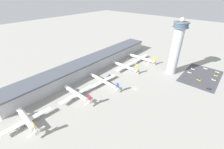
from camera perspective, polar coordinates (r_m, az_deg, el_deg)
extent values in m
plane|color=#9E9B93|center=(166.15, 8.63, -5.33)|extent=(1000.00, 1000.00, 0.00)
cube|color=#B2B2B7|center=(202.05, -8.07, 3.78)|extent=(219.91, 22.00, 14.15)
cube|color=#4C515B|center=(198.77, -8.23, 5.82)|extent=(219.91, 25.00, 1.60)
cylinder|color=#ADB2BC|center=(198.53, 22.92, 7.98)|extent=(11.46, 11.46, 57.26)
cylinder|color=#565B66|center=(190.87, 24.67, 16.05)|extent=(17.31, 17.31, 0.80)
cylinder|color=#334C60|center=(190.39, 24.84, 16.79)|extent=(15.93, 15.93, 4.33)
cylinder|color=#565B66|center=(189.92, 25.01, 17.56)|extent=(17.31, 17.31, 1.00)
sphere|color=white|center=(189.46, 25.21, 18.41)|extent=(4.83, 4.83, 4.83)
cube|color=#424247|center=(217.95, 30.80, -0.50)|extent=(64.00, 40.00, 0.01)
cylinder|color=white|center=(140.21, -29.58, -14.82)|extent=(5.75, 25.47, 4.57)
cone|color=white|center=(151.69, -31.51, -11.73)|extent=(4.76, 4.32, 4.57)
cone|color=white|center=(128.89, -27.14, -18.59)|extent=(4.37, 5.67, 4.11)
cube|color=white|center=(141.10, -29.57, -14.94)|extent=(39.26, 6.22, 0.44)
cylinder|color=#A8A8B2|center=(142.09, -32.71, -16.43)|extent=(2.75, 5.14, 2.51)
cylinder|color=#A8A8B2|center=(143.88, -26.51, -13.78)|extent=(2.75, 5.14, 2.51)
cube|color=orange|center=(124.03, -27.59, -17.02)|extent=(0.43, 2.81, 7.31)
cube|color=white|center=(127.51, -26.92, -18.85)|extent=(12.88, 2.60, 0.24)
cylinder|color=black|center=(151.30, -30.75, -13.41)|extent=(0.28, 0.28, 2.66)
cylinder|color=black|center=(142.71, -27.96, -15.42)|extent=(0.28, 0.28, 2.66)
cylinder|color=black|center=(142.01, -30.39, -16.46)|extent=(0.28, 0.28, 2.66)
cylinder|color=white|center=(153.18, -13.22, -7.17)|extent=(4.01, 30.26, 4.01)
cone|color=white|center=(165.13, -16.82, -4.74)|extent=(4.01, 3.61, 4.01)
cone|color=white|center=(141.88, -8.83, -10.06)|extent=(3.61, 4.82, 3.61)
cube|color=white|center=(154.00, -13.33, -7.28)|extent=(37.93, 4.40, 0.44)
cylinder|color=#A8A8B2|center=(152.10, -15.89, -8.80)|extent=(2.21, 4.41, 2.21)
cylinder|color=#A8A8B2|center=(159.03, -11.23, -6.23)|extent=(2.21, 4.41, 2.21)
cube|color=red|center=(138.03, -8.73, -8.57)|extent=(0.30, 2.80, 6.42)
cube|color=white|center=(140.80, -8.47, -10.17)|extent=(11.24, 2.00, 0.24)
cylinder|color=black|center=(164.78, -16.06, -6.08)|extent=(0.28, 0.28, 2.55)
cylinder|color=black|center=(156.25, -12.22, -7.71)|extent=(0.28, 0.28, 2.55)
cylinder|color=black|center=(153.79, -13.87, -8.63)|extent=(0.28, 0.28, 2.55)
cylinder|color=white|center=(170.44, -3.27, -2.47)|extent=(5.93, 38.47, 3.41)
cone|color=white|center=(184.21, -7.65, -0.05)|extent=(3.61, 3.29, 3.41)
cone|color=white|center=(157.90, 1.98, -5.34)|extent=(3.33, 4.29, 3.07)
cube|color=white|center=(171.24, -3.44, -2.54)|extent=(37.87, 6.87, 0.44)
cylinder|color=#A8A8B2|center=(168.15, -5.65, -3.73)|extent=(2.12, 3.87, 1.88)
cylinder|color=#A8A8B2|center=(176.95, -1.77, -1.73)|extent=(2.12, 3.87, 1.88)
cube|color=navy|center=(154.94, 2.23, -4.12)|extent=(0.48, 2.81, 5.46)
cube|color=white|center=(157.03, 2.31, -5.42)|extent=(9.66, 2.62, 0.24)
cylinder|color=black|center=(183.71, -7.05, -1.09)|extent=(0.28, 0.28, 2.13)
cylinder|color=black|center=(173.25, -2.66, -2.95)|extent=(0.28, 0.28, 2.13)
cylinder|color=black|center=(170.58, -3.83, -3.56)|extent=(0.28, 0.28, 2.13)
cylinder|color=white|center=(201.70, 4.94, 3.12)|extent=(4.73, 30.83, 3.65)
cone|color=white|center=(211.37, 1.32, 4.53)|extent=(3.77, 3.41, 3.65)
cone|color=white|center=(192.78, 9.04, 1.51)|extent=(3.44, 4.50, 3.29)
cube|color=white|center=(202.32, 4.80, 3.01)|extent=(33.15, 5.56, 0.44)
cylinder|color=#A8A8B2|center=(198.51, 3.32, 2.16)|extent=(2.15, 4.09, 2.01)
cylinder|color=#A8A8B2|center=(208.32, 5.76, 3.45)|extent=(2.15, 4.09, 2.01)
cube|color=orange|center=(190.19, 9.36, 2.68)|extent=(0.40, 2.81, 5.84)
cube|color=white|center=(192.01, 9.36, 1.48)|extent=(10.29, 2.36, 0.24)
cylinder|color=black|center=(211.07, 1.89, 3.53)|extent=(0.28, 0.28, 2.70)
cylinder|color=black|center=(204.86, 5.39, 2.54)|extent=(0.28, 0.28, 2.70)
cylinder|color=black|center=(201.23, 4.50, 2.06)|extent=(0.28, 0.28, 2.70)
cylinder|color=white|center=(230.66, 10.88, 6.25)|extent=(3.90, 36.55, 3.75)
cone|color=white|center=(240.27, 6.80, 7.56)|extent=(3.76, 3.39, 3.75)
cone|color=white|center=(222.23, 15.39, 4.77)|extent=(3.39, 4.51, 3.37)
cube|color=white|center=(231.25, 10.71, 6.16)|extent=(37.11, 4.56, 0.44)
cylinder|color=#A8A8B2|center=(225.97, 9.43, 5.39)|extent=(2.08, 4.13, 2.06)
cylinder|color=#A8A8B2|center=(238.41, 11.46, 6.52)|extent=(2.08, 4.13, 2.06)
cube|color=orange|center=(219.96, 15.77, 5.85)|extent=(0.31, 2.80, 5.99)
cube|color=white|center=(221.59, 15.70, 4.76)|extent=(10.50, 2.05, 0.24)
cylinder|color=black|center=(240.04, 7.32, 6.66)|extent=(0.28, 0.28, 2.77)
cylinder|color=black|center=(234.02, 11.15, 5.70)|extent=(0.28, 0.28, 2.77)
cylinder|color=black|center=(229.83, 10.48, 5.32)|extent=(0.28, 0.28, 2.77)
cube|color=black|center=(229.53, 14.12, 4.49)|extent=(5.70, 3.75, 0.12)
cube|color=silver|center=(229.24, 14.14, 4.65)|extent=(6.68, 4.17, 1.51)
cube|color=#232D38|center=(228.27, 14.07, 4.93)|extent=(2.43, 2.48, 1.23)
cube|color=black|center=(184.97, -1.13, -0.98)|extent=(5.47, 3.19, 0.12)
cube|color=#195699|center=(184.60, -1.13, -0.79)|extent=(6.44, 3.47, 1.58)
cube|color=#232D38|center=(184.19, -0.98, -0.34)|extent=(2.20, 2.36, 1.29)
cube|color=black|center=(229.10, 34.80, -0.33)|extent=(1.84, 3.52, 0.12)
cube|color=gold|center=(228.97, 34.83, -0.26)|extent=(1.92, 4.19, 0.77)
cube|color=#232D38|center=(228.67, 34.90, -0.12)|extent=(1.68, 2.31, 0.63)
cube|color=black|center=(194.40, 32.98, -4.71)|extent=(1.71, 3.52, 0.12)
cube|color=black|center=(194.23, 33.01, -4.63)|extent=(1.79, 4.18, 0.80)
cube|color=#232D38|center=(193.88, 33.04, -4.44)|extent=(1.55, 2.31, 0.65)
cube|color=black|center=(216.78, 34.25, -1.71)|extent=(1.82, 3.65, 0.12)
cube|color=silver|center=(216.64, 34.27, -1.64)|extent=(1.90, 4.34, 0.75)
cube|color=#232D38|center=(216.35, 34.35, -1.50)|extent=(1.66, 2.39, 0.61)
cube|color=black|center=(219.65, 27.45, 0.67)|extent=(1.89, 3.66, 0.12)
cube|color=silver|center=(219.50, 27.47, 0.75)|extent=(1.99, 4.34, 0.83)
cube|color=#232D38|center=(219.15, 27.54, 0.91)|extent=(1.69, 2.41, 0.68)
cube|color=black|center=(231.47, 28.42, 1.84)|extent=(1.72, 3.95, 0.12)
cube|color=silver|center=(231.34, 28.44, 1.91)|extent=(1.80, 4.70, 0.75)
cube|color=#232D38|center=(231.04, 28.51, 2.05)|extent=(1.57, 2.59, 0.61)
cube|color=black|center=(241.43, 32.05, 1.91)|extent=(1.73, 3.77, 0.12)
cube|color=silver|center=(241.30, 32.07, 1.98)|extent=(1.82, 4.48, 0.80)
cube|color=#232D38|center=(241.00, 32.14, 2.13)|extent=(1.57, 2.47, 0.66)
cube|color=black|center=(239.85, 35.19, 0.76)|extent=(1.82, 3.68, 0.12)
cube|color=silver|center=(239.72, 35.21, 0.83)|extent=(1.91, 4.38, 0.80)
cube|color=#232D38|center=(239.44, 35.23, 0.99)|extent=(1.65, 2.42, 0.65)
cube|color=black|center=(206.88, 30.12, -1.84)|extent=(1.95, 3.73, 0.12)
cube|color=gold|center=(206.74, 30.15, -1.76)|extent=(2.06, 4.42, 0.74)
cube|color=#232D38|center=(206.45, 30.17, -1.59)|extent=(1.74, 2.46, 0.61)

